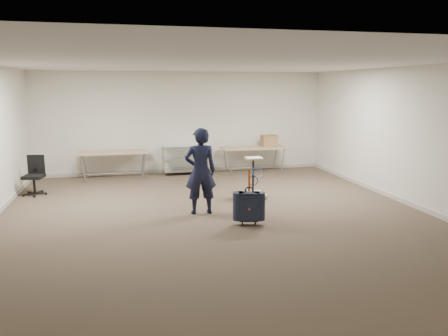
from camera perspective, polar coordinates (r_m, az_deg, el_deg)
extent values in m
plane|color=#403327|center=(8.13, -0.96, -6.51)|extent=(9.00, 9.00, 0.00)
plane|color=silver|center=(12.25, -5.38, 5.91)|extent=(8.00, 0.00, 8.00)
plane|color=silver|center=(3.63, 13.95, -5.59)|extent=(8.00, 0.00, 8.00)
plane|color=silver|center=(9.50, 23.38, 3.73)|extent=(0.00, 9.00, 9.00)
plane|color=silver|center=(7.78, -1.03, 13.60)|extent=(8.00, 8.00, 0.00)
cube|color=#B9B3A6|center=(12.42, -5.27, -0.31)|extent=(8.00, 0.02, 0.10)
cube|color=#B9B3A6|center=(9.73, 22.75, -4.18)|extent=(0.02, 9.00, 0.10)
cube|color=tan|center=(11.68, -14.24, 2.01)|extent=(1.80, 0.75, 0.03)
cylinder|color=gray|center=(11.77, -14.12, -0.70)|extent=(1.50, 0.02, 0.02)
cylinder|color=gray|center=(11.49, -17.93, -0.17)|extent=(0.13, 0.04, 0.69)
cylinder|color=gray|center=(11.45, -10.44, 0.14)|extent=(0.13, 0.04, 0.69)
cylinder|color=gray|center=(12.07, -17.70, 0.35)|extent=(0.13, 0.04, 0.69)
cylinder|color=gray|center=(12.04, -10.57, 0.64)|extent=(0.13, 0.04, 0.69)
cube|color=tan|center=(12.19, 3.92, 2.66)|extent=(1.80, 0.75, 0.03)
cylinder|color=gray|center=(12.28, 3.88, 0.06)|extent=(1.50, 0.02, 0.02)
cylinder|color=gray|center=(11.77, 0.82, 0.59)|extent=(0.13, 0.04, 0.69)
cylinder|color=gray|center=(12.21, 7.67, 0.86)|extent=(0.13, 0.04, 0.69)
cylinder|color=gray|center=(12.34, 0.16, 1.07)|extent=(0.13, 0.04, 0.69)
cylinder|color=gray|center=(12.76, 6.73, 1.31)|extent=(0.13, 0.04, 0.69)
cylinder|color=silver|center=(11.79, -7.85, 0.78)|extent=(0.02, 0.02, 0.80)
cylinder|color=silver|center=(11.96, -2.11, 1.00)|extent=(0.02, 0.02, 0.80)
cylinder|color=silver|center=(12.23, -8.04, 1.13)|extent=(0.02, 0.02, 0.80)
cylinder|color=silver|center=(12.39, -2.51, 1.34)|extent=(0.02, 0.02, 0.80)
cube|color=silver|center=(12.13, -5.09, -0.33)|extent=(1.20, 0.45, 0.02)
cube|color=silver|center=(12.07, -5.12, 1.30)|extent=(1.20, 0.45, 0.02)
cube|color=silver|center=(12.02, -5.14, 2.85)|extent=(1.20, 0.45, 0.01)
imported|color=black|center=(8.23, -3.10, -0.41)|extent=(0.60, 0.40, 1.65)
cube|color=#162232|center=(7.64, 3.28, -4.99)|extent=(0.40, 0.28, 0.49)
cube|color=black|center=(7.73, 3.25, -6.82)|extent=(0.35, 0.21, 0.03)
cylinder|color=black|center=(7.72, 2.41, -7.20)|extent=(0.04, 0.07, 0.07)
cylinder|color=black|center=(7.73, 4.11, -7.19)|extent=(0.04, 0.07, 0.07)
torus|color=black|center=(7.57, 3.30, -2.98)|extent=(0.16, 0.06, 0.16)
cube|color=#DF480B|center=(7.55, 3.31, -1.62)|extent=(0.03, 0.01, 0.38)
cylinder|color=black|center=(10.67, -23.46, -3.03)|extent=(0.53, 0.53, 0.08)
cylinder|color=black|center=(10.63, -23.54, -2.08)|extent=(0.05, 0.05, 0.36)
cube|color=black|center=(10.59, -23.61, -1.05)|extent=(0.48, 0.48, 0.07)
cube|color=black|center=(10.72, -23.33, 0.47)|extent=(0.38, 0.12, 0.43)
cube|color=beige|center=(9.59, 3.89, -3.52)|extent=(0.50, 0.50, 0.08)
cylinder|color=black|center=(9.36, 3.09, -4.10)|extent=(0.06, 0.06, 0.04)
cylinder|color=black|center=(9.54, 3.83, -0.97)|extent=(0.05, 0.05, 0.77)
cube|color=beige|center=(9.42, 3.95, 1.27)|extent=(0.35, 0.30, 0.04)
torus|color=#2454B5|center=(9.41, 4.34, -0.53)|extent=(0.25, 0.11, 0.24)
cube|color=#996C47|center=(12.39, 5.91, 3.58)|extent=(0.43, 0.33, 0.32)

